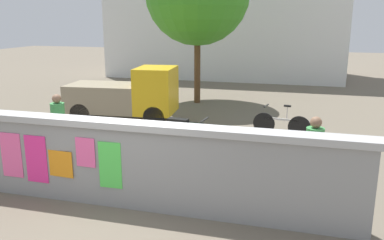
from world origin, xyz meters
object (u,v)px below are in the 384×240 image
motorcycle (184,132)px  bicycle_far (281,124)px  person_bystander (314,149)px  auto_rickshaw_truck (128,95)px  bicycle_near (266,157)px  person_walking (58,120)px

motorcycle → bicycle_far: bicycle_far is taller
bicycle_far → person_bystander: bearing=-78.6°
auto_rickshaw_truck → bicycle_far: auto_rickshaw_truck is taller
bicycle_far → auto_rickshaw_truck: bearing=175.2°
auto_rickshaw_truck → bicycle_far: bearing=-4.8°
auto_rickshaw_truck → motorcycle: size_ratio=1.96×
auto_rickshaw_truck → motorcycle: bearing=-41.1°
bicycle_near → bicycle_far: same height
motorcycle → bicycle_far: bearing=37.8°
auto_rickshaw_truck → bicycle_far: size_ratio=2.20×
bicycle_near → person_walking: bearing=-175.4°
motorcycle → person_walking: size_ratio=1.17×
motorcycle → bicycle_near: bearing=-26.5°
auto_rickshaw_truck → person_bystander: auto_rickshaw_truck is taller
bicycle_near → motorcycle: bearing=153.5°
bicycle_near → bicycle_far: size_ratio=1.00×
bicycle_far → person_walking: 6.26m
auto_rickshaw_truck → bicycle_near: bearing=-35.0°
auto_rickshaw_truck → person_bystander: (5.94, -4.56, 0.09)m
bicycle_far → person_walking: person_walking is taller
motorcycle → person_walking: bearing=-150.7°
motorcycle → bicycle_near: size_ratio=1.12×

